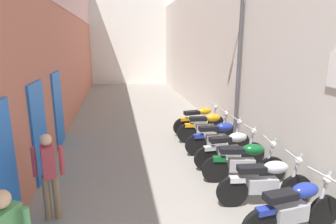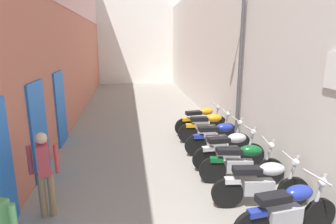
{
  "view_description": "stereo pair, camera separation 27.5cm",
  "coord_description": "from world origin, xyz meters",
  "px_view_note": "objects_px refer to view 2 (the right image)",
  "views": [
    {
      "loc": [
        -0.9,
        -0.93,
        3.05
      ],
      "look_at": [
        0.42,
        6.56,
        1.18
      ],
      "focal_mm": 30.58,
      "sensor_mm": 36.0,
      "label": 1
    },
    {
      "loc": [
        -0.63,
        -0.97,
        3.05
      ],
      "look_at": [
        0.42,
        6.56,
        1.18
      ],
      "focal_mm": 30.58,
      "sensor_mm": 36.0,
      "label": 2
    }
  ],
  "objects_px": {
    "motorcycle_fifth": "(230,149)",
    "motorcycle_seventh": "(208,127)",
    "motorcycle_fourth": "(242,162)",
    "motorcycle_eighth": "(202,120)",
    "pedestrian_mid_alley": "(44,169)",
    "street_lamp": "(237,57)",
    "motorcycle_second": "(288,210)",
    "motorcycle_sixth": "(218,137)",
    "motorcycle_third": "(262,183)"
  },
  "relations": [
    {
      "from": "motorcycle_fifth",
      "to": "motorcycle_seventh",
      "type": "relative_size",
      "value": 1.0
    },
    {
      "from": "motorcycle_fourth",
      "to": "motorcycle_fifth",
      "type": "relative_size",
      "value": 0.99
    },
    {
      "from": "motorcycle_fifth",
      "to": "motorcycle_eighth",
      "type": "distance_m",
      "value": 2.73
    },
    {
      "from": "pedestrian_mid_alley",
      "to": "street_lamp",
      "type": "xyz_separation_m",
      "value": [
        4.59,
        3.07,
        1.72
      ]
    },
    {
      "from": "motorcycle_second",
      "to": "pedestrian_mid_alley",
      "type": "height_order",
      "value": "pedestrian_mid_alley"
    },
    {
      "from": "street_lamp",
      "to": "pedestrian_mid_alley",
      "type": "bearing_deg",
      "value": -146.2
    },
    {
      "from": "motorcycle_seventh",
      "to": "pedestrian_mid_alley",
      "type": "relative_size",
      "value": 1.18
    },
    {
      "from": "motorcycle_fifth",
      "to": "motorcycle_seventh",
      "type": "bearing_deg",
      "value": 90.0
    },
    {
      "from": "motorcycle_sixth",
      "to": "motorcycle_seventh",
      "type": "xyz_separation_m",
      "value": [
        -0.0,
        1.01,
        0.0
      ]
    },
    {
      "from": "motorcycle_fifth",
      "to": "pedestrian_mid_alley",
      "type": "xyz_separation_m",
      "value": [
        -3.89,
        -1.45,
        0.42
      ]
    },
    {
      "from": "motorcycle_second",
      "to": "street_lamp",
      "type": "distance_m",
      "value": 4.8
    },
    {
      "from": "motorcycle_second",
      "to": "motorcycle_third",
      "type": "bearing_deg",
      "value": 90.0
    },
    {
      "from": "motorcycle_fourth",
      "to": "motorcycle_fifth",
      "type": "height_order",
      "value": "same"
    },
    {
      "from": "motorcycle_sixth",
      "to": "motorcycle_seventh",
      "type": "relative_size",
      "value": 1.0
    },
    {
      "from": "street_lamp",
      "to": "motorcycle_second",
      "type": "bearing_deg",
      "value": -99.34
    },
    {
      "from": "motorcycle_third",
      "to": "motorcycle_fifth",
      "type": "distance_m",
      "value": 1.72
    },
    {
      "from": "motorcycle_second",
      "to": "motorcycle_fourth",
      "type": "bearing_deg",
      "value": 90.0
    },
    {
      "from": "motorcycle_second",
      "to": "motorcycle_fifth",
      "type": "relative_size",
      "value": 1.0
    },
    {
      "from": "motorcycle_second",
      "to": "street_lamp",
      "type": "xyz_separation_m",
      "value": [
        0.7,
        4.24,
        2.14
      ]
    },
    {
      "from": "motorcycle_second",
      "to": "motorcycle_fourth",
      "type": "distance_m",
      "value": 1.84
    },
    {
      "from": "motorcycle_sixth",
      "to": "motorcycle_eighth",
      "type": "height_order",
      "value": "same"
    },
    {
      "from": "motorcycle_fourth",
      "to": "street_lamp",
      "type": "distance_m",
      "value": 3.29
    },
    {
      "from": "motorcycle_eighth",
      "to": "street_lamp",
      "type": "xyz_separation_m",
      "value": [
        0.7,
        -1.11,
        2.14
      ]
    },
    {
      "from": "motorcycle_second",
      "to": "motorcycle_seventh",
      "type": "relative_size",
      "value": 1.0
    },
    {
      "from": "street_lamp",
      "to": "motorcycle_third",
      "type": "bearing_deg",
      "value": -101.81
    },
    {
      "from": "motorcycle_fifth",
      "to": "motorcycle_eighth",
      "type": "relative_size",
      "value": 1.01
    },
    {
      "from": "motorcycle_second",
      "to": "motorcycle_third",
      "type": "relative_size",
      "value": 1.0
    },
    {
      "from": "motorcycle_fourth",
      "to": "motorcycle_eighth",
      "type": "distance_m",
      "value": 3.51
    },
    {
      "from": "motorcycle_seventh",
      "to": "motorcycle_eighth",
      "type": "distance_m",
      "value": 0.83
    },
    {
      "from": "motorcycle_sixth",
      "to": "motorcycle_eighth",
      "type": "distance_m",
      "value": 1.83
    },
    {
      "from": "motorcycle_fifth",
      "to": "motorcycle_sixth",
      "type": "distance_m",
      "value": 0.89
    },
    {
      "from": "motorcycle_eighth",
      "to": "pedestrian_mid_alley",
      "type": "xyz_separation_m",
      "value": [
        -3.89,
        -4.18,
        0.42
      ]
    },
    {
      "from": "motorcycle_fourth",
      "to": "motorcycle_fifth",
      "type": "bearing_deg",
      "value": 89.99
    },
    {
      "from": "motorcycle_third",
      "to": "motorcycle_eighth",
      "type": "bearing_deg",
      "value": 90.0
    },
    {
      "from": "motorcycle_second",
      "to": "motorcycle_seventh",
      "type": "bearing_deg",
      "value": 90.0
    },
    {
      "from": "motorcycle_seventh",
      "to": "pedestrian_mid_alley",
      "type": "bearing_deg",
      "value": -139.2
    },
    {
      "from": "motorcycle_eighth",
      "to": "pedestrian_mid_alley",
      "type": "height_order",
      "value": "pedestrian_mid_alley"
    },
    {
      "from": "motorcycle_third",
      "to": "motorcycle_sixth",
      "type": "height_order",
      "value": "same"
    },
    {
      "from": "motorcycle_third",
      "to": "motorcycle_second",
      "type": "bearing_deg",
      "value": -90.0
    },
    {
      "from": "motorcycle_eighth",
      "to": "street_lamp",
      "type": "height_order",
      "value": "street_lamp"
    },
    {
      "from": "motorcycle_fourth",
      "to": "motorcycle_third",
      "type": "bearing_deg",
      "value": -89.99
    },
    {
      "from": "motorcycle_fifth",
      "to": "motorcycle_sixth",
      "type": "bearing_deg",
      "value": 90.0
    },
    {
      "from": "motorcycle_fifth",
      "to": "motorcycle_seventh",
      "type": "distance_m",
      "value": 1.9
    },
    {
      "from": "pedestrian_mid_alley",
      "to": "motorcycle_second",
      "type": "bearing_deg",
      "value": -16.72
    },
    {
      "from": "motorcycle_fourth",
      "to": "motorcycle_seventh",
      "type": "distance_m",
      "value": 2.69
    },
    {
      "from": "motorcycle_sixth",
      "to": "motorcycle_seventh",
      "type": "distance_m",
      "value": 1.01
    },
    {
      "from": "motorcycle_second",
      "to": "motorcycle_fifth",
      "type": "bearing_deg",
      "value": 90.0
    },
    {
      "from": "motorcycle_fifth",
      "to": "pedestrian_mid_alley",
      "type": "height_order",
      "value": "pedestrian_mid_alley"
    },
    {
      "from": "motorcycle_fifth",
      "to": "motorcycle_fourth",
      "type": "bearing_deg",
      "value": -90.01
    },
    {
      "from": "motorcycle_seventh",
      "to": "street_lamp",
      "type": "xyz_separation_m",
      "value": [
        0.7,
        -0.29,
        2.14
      ]
    }
  ]
}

